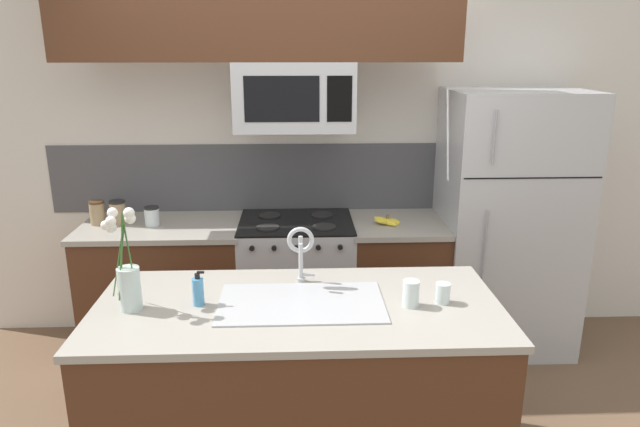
{
  "coord_description": "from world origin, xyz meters",
  "views": [
    {
      "loc": [
        0.01,
        -2.75,
        2.05
      ],
      "look_at": [
        0.14,
        0.27,
        1.16
      ],
      "focal_mm": 32.0,
      "sensor_mm": 36.0,
      "label": 1
    }
  ],
  "objects_px": {
    "storage_jar_short": "(152,216)",
    "spare_glass": "(443,293)",
    "stove_range": "(297,285)",
    "sink_faucet": "(301,247)",
    "banana_bunch": "(387,221)",
    "microwave": "(294,96)",
    "storage_jar_medium": "(118,212)",
    "refrigerator": "(506,222)",
    "drinking_glass": "(411,293)",
    "storage_jar_tall": "(97,213)",
    "flower_vase": "(128,278)",
    "dish_soap_bottle": "(198,291)"
  },
  "relations": [
    {
      "from": "storage_jar_short",
      "to": "flower_vase",
      "type": "bearing_deg",
      "value": -80.84
    },
    {
      "from": "microwave",
      "to": "drinking_glass",
      "type": "bearing_deg",
      "value": -67.64
    },
    {
      "from": "microwave",
      "to": "spare_glass",
      "type": "height_order",
      "value": "microwave"
    },
    {
      "from": "spare_glass",
      "to": "sink_faucet",
      "type": "bearing_deg",
      "value": 160.38
    },
    {
      "from": "flower_vase",
      "to": "banana_bunch",
      "type": "bearing_deg",
      "value": 41.89
    },
    {
      "from": "microwave",
      "to": "storage_jar_short",
      "type": "bearing_deg",
      "value": 179.5
    },
    {
      "from": "storage_jar_tall",
      "to": "flower_vase",
      "type": "bearing_deg",
      "value": -66.37
    },
    {
      "from": "banana_bunch",
      "to": "sink_faucet",
      "type": "distance_m",
      "value": 1.15
    },
    {
      "from": "refrigerator",
      "to": "spare_glass",
      "type": "bearing_deg",
      "value": -120.74
    },
    {
      "from": "stove_range",
      "to": "microwave",
      "type": "relative_size",
      "value": 1.25
    },
    {
      "from": "microwave",
      "to": "refrigerator",
      "type": "height_order",
      "value": "microwave"
    },
    {
      "from": "microwave",
      "to": "sink_faucet",
      "type": "bearing_deg",
      "value": -88.57
    },
    {
      "from": "storage_jar_short",
      "to": "sink_faucet",
      "type": "xyz_separation_m",
      "value": [
        0.98,
        -1.02,
        0.13
      ]
    },
    {
      "from": "microwave",
      "to": "storage_jar_short",
      "type": "distance_m",
      "value": 1.23
    },
    {
      "from": "storage_jar_tall",
      "to": "spare_glass",
      "type": "distance_m",
      "value": 2.37
    },
    {
      "from": "banana_bunch",
      "to": "drinking_glass",
      "type": "height_order",
      "value": "drinking_glass"
    },
    {
      "from": "stove_range",
      "to": "microwave",
      "type": "xyz_separation_m",
      "value": [
        0.0,
        -0.02,
        1.29
      ]
    },
    {
      "from": "microwave",
      "to": "storage_jar_medium",
      "type": "bearing_deg",
      "value": 177.4
    },
    {
      "from": "storage_jar_short",
      "to": "spare_glass",
      "type": "height_order",
      "value": "storage_jar_short"
    },
    {
      "from": "stove_range",
      "to": "spare_glass",
      "type": "relative_size",
      "value": 9.77
    },
    {
      "from": "refrigerator",
      "to": "sink_faucet",
      "type": "height_order",
      "value": "refrigerator"
    },
    {
      "from": "storage_jar_short",
      "to": "banana_bunch",
      "type": "relative_size",
      "value": 0.66
    },
    {
      "from": "banana_bunch",
      "to": "spare_glass",
      "type": "bearing_deg",
      "value": -86.71
    },
    {
      "from": "storage_jar_medium",
      "to": "sink_faucet",
      "type": "xyz_separation_m",
      "value": [
        1.21,
        -1.06,
        0.12
      ]
    },
    {
      "from": "drinking_glass",
      "to": "microwave",
      "type": "bearing_deg",
      "value": 112.36
    },
    {
      "from": "dish_soap_bottle",
      "to": "banana_bunch",
      "type": "bearing_deg",
      "value": 48.32
    },
    {
      "from": "storage_jar_tall",
      "to": "storage_jar_medium",
      "type": "relative_size",
      "value": 1.0
    },
    {
      "from": "sink_faucet",
      "to": "spare_glass",
      "type": "distance_m",
      "value": 0.71
    },
    {
      "from": "storage_jar_medium",
      "to": "storage_jar_tall",
      "type": "bearing_deg",
      "value": -177.55
    },
    {
      "from": "microwave",
      "to": "storage_jar_short",
      "type": "height_order",
      "value": "microwave"
    },
    {
      "from": "storage_jar_tall",
      "to": "sink_faucet",
      "type": "height_order",
      "value": "sink_faucet"
    },
    {
      "from": "storage_jar_tall",
      "to": "spare_glass",
      "type": "relative_size",
      "value": 1.69
    },
    {
      "from": "flower_vase",
      "to": "sink_faucet",
      "type": "bearing_deg",
      "value": 17.41
    },
    {
      "from": "storage_jar_short",
      "to": "banana_bunch",
      "type": "distance_m",
      "value": 1.56
    },
    {
      "from": "spare_glass",
      "to": "microwave",
      "type": "bearing_deg",
      "value": 118.55
    },
    {
      "from": "microwave",
      "to": "sink_faucet",
      "type": "height_order",
      "value": "microwave"
    },
    {
      "from": "banana_bunch",
      "to": "dish_soap_bottle",
      "type": "xyz_separation_m",
      "value": [
        -1.05,
        -1.18,
        0.05
      ]
    },
    {
      "from": "storage_jar_short",
      "to": "stove_range",
      "type": "bearing_deg",
      "value": 0.76
    },
    {
      "from": "storage_jar_medium",
      "to": "storage_jar_short",
      "type": "xyz_separation_m",
      "value": [
        0.23,
        -0.05,
        -0.02
      ]
    },
    {
      "from": "refrigerator",
      "to": "dish_soap_bottle",
      "type": "bearing_deg",
      "value": -146.2
    },
    {
      "from": "banana_bunch",
      "to": "drinking_glass",
      "type": "bearing_deg",
      "value": -93.93
    },
    {
      "from": "storage_jar_medium",
      "to": "refrigerator",
      "type": "bearing_deg",
      "value": -0.28
    },
    {
      "from": "storage_jar_tall",
      "to": "dish_soap_bottle",
      "type": "bearing_deg",
      "value": -55.56
    },
    {
      "from": "banana_bunch",
      "to": "stove_range",
      "type": "bearing_deg",
      "value": 174.36
    },
    {
      "from": "drinking_glass",
      "to": "spare_glass",
      "type": "xyz_separation_m",
      "value": [
        0.15,
        0.03,
        -0.01
      ]
    },
    {
      "from": "refrigerator",
      "to": "banana_bunch",
      "type": "height_order",
      "value": "refrigerator"
    },
    {
      "from": "storage_jar_short",
      "to": "flower_vase",
      "type": "xyz_separation_m",
      "value": [
        0.2,
        -1.26,
        0.09
      ]
    },
    {
      "from": "storage_jar_medium",
      "to": "stove_range",
      "type": "bearing_deg",
      "value": -1.58
    },
    {
      "from": "stove_range",
      "to": "sink_faucet",
      "type": "bearing_deg",
      "value": -88.59
    },
    {
      "from": "storage_jar_short",
      "to": "banana_bunch",
      "type": "height_order",
      "value": "storage_jar_short"
    }
  ]
}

